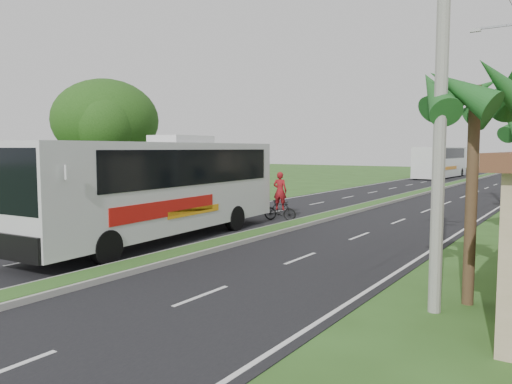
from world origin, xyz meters
The scene contains 11 objects.
ground centered at (0.00, 0.00, 0.00)m, with size 180.00×180.00×0.00m, color #30531E.
road_asphalt centered at (0.00, 20.00, 0.01)m, with size 14.00×160.00×0.02m, color black.
median_strip centered at (0.00, 20.00, 0.10)m, with size 1.20×160.00×0.18m.
lane_edge_left centered at (-6.70, 20.00, 0.00)m, with size 0.12×160.00×0.01m, color silver.
lane_edge_right centered at (6.70, 20.00, 0.00)m, with size 0.12×160.00×0.01m, color silver.
palm_verge_a centered at (9.00, 3.00, 4.74)m, with size 2.40×2.40×5.45m.
shade_tree centered at (-12.11, 10.02, 5.03)m, with size 6.30×6.00×7.54m.
utility_pole_a centered at (8.50, 2.00, 5.67)m, with size 1.60×0.28×11.00m.
coach_bus_main centered at (-2.55, 4.91, 2.26)m, with size 3.53×12.88×4.11m.
coach_bus_far centered at (-4.04, 54.19, 2.13)m, with size 3.41×12.99×3.75m.
motorcyclist centered at (-1.52, 12.01, 0.93)m, with size 1.73×0.82×2.45m.
Camera 1 is at (11.21, -9.11, 3.60)m, focal length 35.00 mm.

